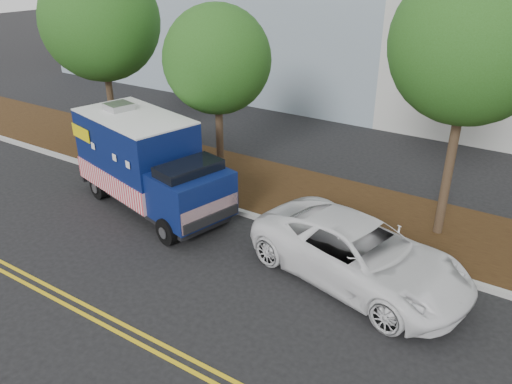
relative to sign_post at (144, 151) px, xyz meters
The scene contains 11 objects.
ground 3.44m from the sign_post, 30.26° to the right, with size 120.00×120.00×0.00m, color black.
curb 3.01m from the sign_post, ahead, with size 120.00×0.18×0.15m, color #9E9E99.
mulch_strip 3.54m from the sign_post, 34.02° to the left, with size 120.00×4.00×0.15m, color black.
centerline_near 6.79m from the sign_post, 65.39° to the right, with size 120.00×0.10×0.01m, color gold.
centerline_far 7.01m from the sign_post, 66.26° to the right, with size 120.00×0.10×0.01m, color gold.
tree_a 5.42m from the sign_post, 154.50° to the left, with size 4.50×4.50×7.56m.
tree_b 4.26m from the sign_post, 31.05° to the left, with size 3.61×3.61×6.27m.
tree_c 11.13m from the sign_post, 10.31° to the left, with size 4.14×4.14×7.66m.
sign_post is the anchor object (origin of this frame).
food_truck 1.92m from the sign_post, 42.47° to the right, with size 6.40×3.57×3.19m.
white_car 9.04m from the sign_post, ahead, with size 2.66×5.76×1.60m, color white.
Camera 1 is at (9.72, -10.31, 7.67)m, focal length 35.00 mm.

